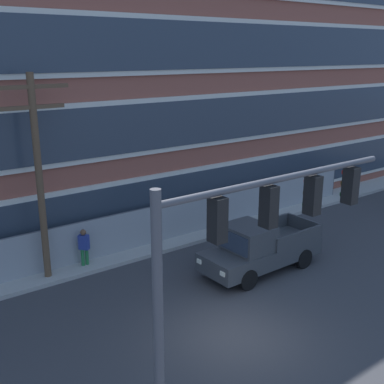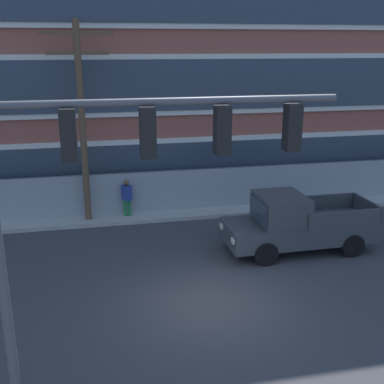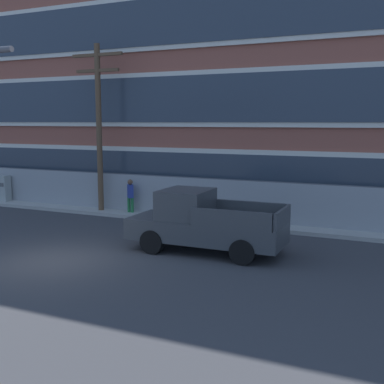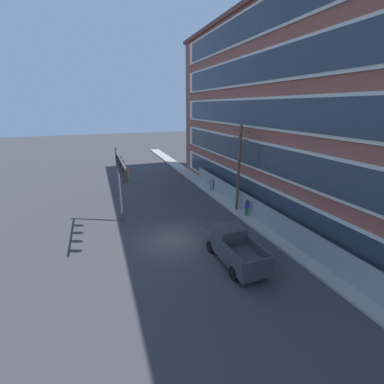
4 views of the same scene
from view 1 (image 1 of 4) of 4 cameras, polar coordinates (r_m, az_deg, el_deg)
name	(u,v)px [view 1 (image 1 of 4)]	position (r m, az deg, el deg)	size (l,w,h in m)	color
ground_plane	(236,337)	(15.62, 5.22, -16.71)	(160.00, 160.00, 0.00)	#38383A
sidewalk_building_side	(119,255)	(21.10, -8.63, -7.38)	(80.00, 1.79, 0.16)	#9E9B93
brick_mill_building	(127,45)	(26.16, -7.75, 16.84)	(50.14, 10.09, 17.57)	brown
chain_link_fence	(127,232)	(21.09, -7.74, -4.75)	(28.31, 0.06, 1.90)	gray
traffic_signal_mast	(247,244)	(10.00, 6.59, -6.13)	(6.47, 0.43, 6.24)	#4C4C51
pickup_truck_dark_grey	(259,249)	(19.42, 7.93, -6.66)	(5.28, 2.09, 2.07)	#383A3D
utility_pole_near_corner	(38,170)	(18.28, -17.74, 2.55)	(2.66, 0.26, 7.83)	brown
pedestrian_near_cabinet	(84,246)	(19.92, -12.67, -6.28)	(0.44, 0.46, 1.69)	#236B38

